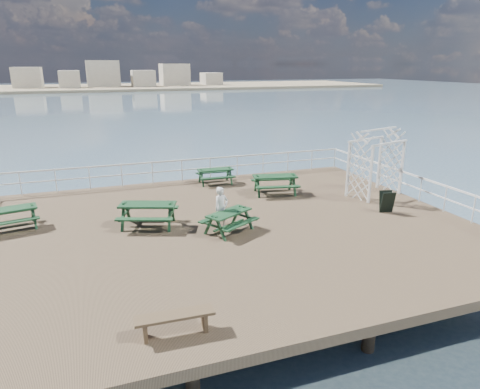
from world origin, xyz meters
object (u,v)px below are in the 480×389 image
Objects in this scene: picnic_table_d at (148,210)px; person at (221,208)px; picnic_table_c at (275,181)px; picnic_table_e at (229,217)px; picnic_table_b at (215,173)px; picnic_table_a at (10,214)px; flat_bench_near at (175,319)px; trellis_arbor at (375,166)px.

picnic_table_d is 2.69m from person.
picnic_table_c is 5.05m from picnic_table_e.
picnic_table_a is at bearing -155.94° from picnic_table_b.
picnic_table_c is 4.93m from person.
picnic_table_a is at bearing -163.82° from picnic_table_c.
picnic_table_a is 1.17× the size of flat_bench_near.
trellis_arbor is (4.10, -1.68, 0.72)m from picnic_table_c.
picnic_table_b is 3.31m from picnic_table_c.
picnic_table_e is at bearing 62.59° from flat_bench_near.
picnic_table_a is 7.54m from person.
picnic_table_a reaches higher than picnic_table_b.
picnic_table_b is 6.45m from picnic_table_e.
trellis_arbor is (7.52, 2.02, 0.80)m from picnic_table_e.
picnic_table_d is at bearing 88.69° from flat_bench_near.
picnic_table_e is 1.25× the size of flat_bench_near.
person is at bearing 175.92° from trellis_arbor.
picnic_table_c is at bearing 141.22° from trellis_arbor.
person is (-0.17, 0.33, 0.24)m from picnic_table_e.
picnic_table_b is at bearing 128.78° from trellis_arbor.
picnic_table_a is 10.72m from picnic_table_c.
trellis_arbor is at bearing 23.08° from picnic_table_d.
flat_bench_near is at bearing -108.03° from picnic_table_b.
trellis_arbor reaches higher than person.
picnic_table_b is at bearing 55.66° from person.
trellis_arbor is at bearing -14.32° from picnic_table_e.
picnic_table_d is 1.56× the size of person.
person is (-3.60, -3.37, 0.16)m from picnic_table_c.
picnic_table_c is at bearing -7.19° from picnic_table_a.
picnic_table_d is at bearing 166.46° from trellis_arbor.
person reaches higher than flat_bench_near.
picnic_table_a is at bearing 128.98° from picnic_table_e.
person is at bearing -5.71° from picnic_table_d.
trellis_arbor is (6.16, -4.28, 0.80)m from picnic_table_b.
picnic_table_e is (-3.42, -3.71, -0.08)m from picnic_table_c.
person is at bearing 65.46° from flat_bench_near.
picnic_table_a is 7.82m from picnic_table_e.
picnic_table_d reaches higher than picnic_table_c.
picnic_table_e is (2.59, -1.51, -0.09)m from picnic_table_d.
person reaches higher than picnic_table_b.
picnic_table_d is 3.00m from picnic_table_e.
person is (-1.54, -5.97, 0.24)m from picnic_table_b.
trellis_arbor is (10.50, 7.32, 0.96)m from flat_bench_near.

